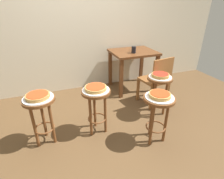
# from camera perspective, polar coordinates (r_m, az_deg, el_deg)

# --- Properties ---
(ground_plane) EXTENTS (6.00, 6.00, 0.00)m
(ground_plane) POSITION_cam_1_polar(r_m,az_deg,el_deg) (2.53, -0.80, -13.98)
(ground_plane) COLOR brown
(back_wall) EXTENTS (6.00, 0.10, 3.00)m
(back_wall) POSITION_cam_1_polar(r_m,az_deg,el_deg) (3.53, -10.73, 23.83)
(back_wall) COLOR beige
(back_wall) RESTS_ON ground_plane
(stool_foreground) EXTENTS (0.37, 0.37, 0.64)m
(stool_foreground) POSITION_cam_1_polar(r_m,az_deg,el_deg) (2.23, 14.43, -6.21)
(stool_foreground) COLOR brown
(stool_foreground) RESTS_ON ground_plane
(serving_plate_foreground) EXTENTS (0.33, 0.33, 0.01)m
(serving_plate_foreground) POSITION_cam_1_polar(r_m,az_deg,el_deg) (2.14, 14.94, -2.33)
(serving_plate_foreground) COLOR silver
(serving_plate_foreground) RESTS_ON stool_foreground
(pizza_foreground) EXTENTS (0.25, 0.25, 0.05)m
(pizza_foreground) POSITION_cam_1_polar(r_m,az_deg,el_deg) (2.13, 15.03, -1.66)
(pizza_foreground) COLOR tan
(pizza_foreground) RESTS_ON serving_plate_foreground
(stool_middle) EXTENTS (0.37, 0.37, 0.64)m
(stool_middle) POSITION_cam_1_polar(r_m,az_deg,el_deg) (2.32, -5.02, -3.92)
(stool_middle) COLOR brown
(stool_middle) RESTS_ON ground_plane
(serving_plate_middle) EXTENTS (0.34, 0.34, 0.01)m
(serving_plate_middle) POSITION_cam_1_polar(r_m,az_deg,el_deg) (2.24, -5.20, -0.14)
(serving_plate_middle) COLOR silver
(serving_plate_middle) RESTS_ON stool_middle
(pizza_middle) EXTENTS (0.28, 0.28, 0.05)m
(pizza_middle) POSITION_cam_1_polar(r_m,az_deg,el_deg) (2.23, -5.23, 0.52)
(pizza_middle) COLOR tan
(pizza_middle) RESTS_ON serving_plate_middle
(stool_leftside) EXTENTS (0.37, 0.37, 0.64)m
(stool_leftside) POSITION_cam_1_polar(r_m,az_deg,el_deg) (2.30, -21.78, -6.26)
(stool_leftside) COLOR brown
(stool_leftside) RESTS_ON ground_plane
(serving_plate_leftside) EXTENTS (0.35, 0.35, 0.01)m
(serving_plate_leftside) POSITION_cam_1_polar(r_m,az_deg,el_deg) (2.22, -22.52, -2.51)
(serving_plate_leftside) COLOR silver
(serving_plate_leftside) RESTS_ON stool_leftside
(pizza_leftside) EXTENTS (0.27, 0.27, 0.05)m
(pizza_leftside) POSITION_cam_1_polar(r_m,az_deg,el_deg) (2.21, -22.65, -1.87)
(pizza_leftside) COLOR #B78442
(pizza_leftside) RESTS_ON serving_plate_leftside
(stool_rear) EXTENTS (0.37, 0.37, 0.64)m
(stool_rear) POSITION_cam_1_polar(r_m,az_deg,el_deg) (2.78, 14.71, 0.66)
(stool_rear) COLOR brown
(stool_rear) RESTS_ON ground_plane
(serving_plate_rear) EXTENTS (0.33, 0.33, 0.01)m
(serving_plate_rear) POSITION_cam_1_polar(r_m,az_deg,el_deg) (2.71, 15.12, 3.93)
(serving_plate_rear) COLOR silver
(serving_plate_rear) RESTS_ON stool_rear
(pizza_rear) EXTENTS (0.26, 0.26, 0.05)m
(pizza_rear) POSITION_cam_1_polar(r_m,az_deg,el_deg) (2.70, 15.19, 4.48)
(pizza_rear) COLOR #B78442
(pizza_rear) RESTS_ON serving_plate_rear
(dining_table) EXTENTS (0.83, 0.69, 0.78)m
(dining_table) POSITION_cam_1_polar(r_m,az_deg,el_deg) (3.54, 6.71, 9.84)
(dining_table) COLOR #5B3319
(dining_table) RESTS_ON ground_plane
(cup_near_edge) EXTENTS (0.08, 0.08, 0.12)m
(cup_near_edge) POSITION_cam_1_polar(r_m,az_deg,el_deg) (3.35, 6.95, 12.50)
(cup_near_edge) COLOR black
(cup_near_edge) RESTS_ON dining_table
(condiment_shaker) EXTENTS (0.04, 0.04, 0.09)m
(condiment_shaker) POSITION_cam_1_polar(r_m,az_deg,el_deg) (3.50, 6.70, 12.84)
(condiment_shaker) COLOR white
(condiment_shaker) RESTS_ON dining_table
(wooden_chair) EXTENTS (0.46, 0.46, 0.85)m
(wooden_chair) POSITION_cam_1_polar(r_m,az_deg,el_deg) (3.07, 14.04, 3.18)
(wooden_chair) COLOR brown
(wooden_chair) RESTS_ON ground_plane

